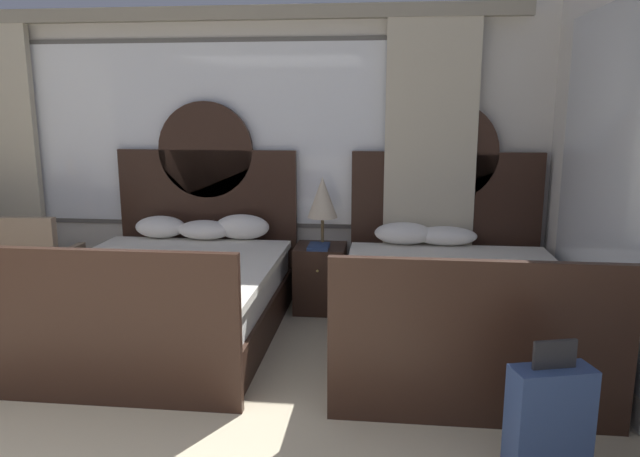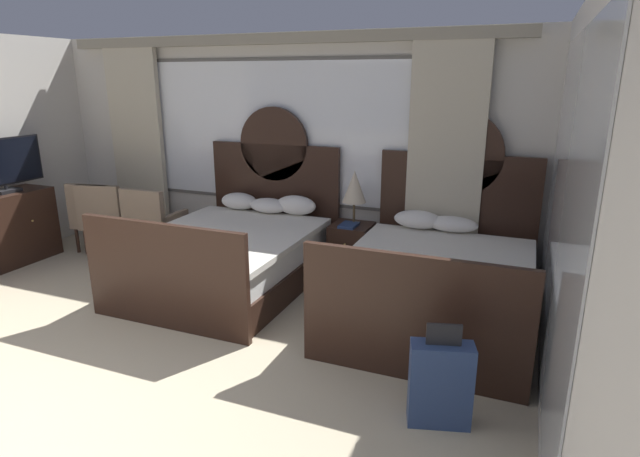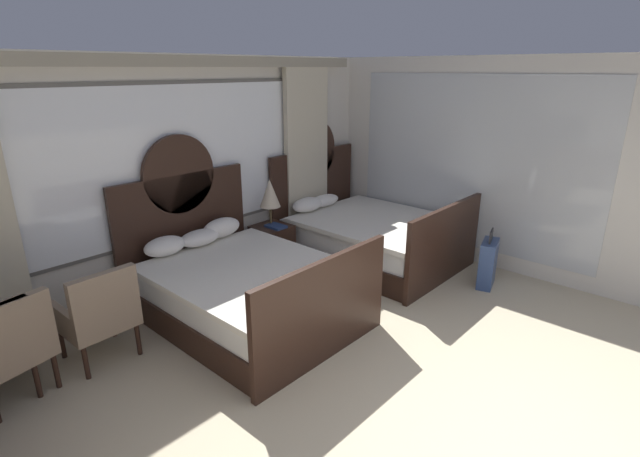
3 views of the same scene
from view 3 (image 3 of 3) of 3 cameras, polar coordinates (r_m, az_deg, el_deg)
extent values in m
cube|color=beige|center=(5.67, -17.28, 5.80)|extent=(6.26, 0.07, 2.70)
cube|color=#5B5954|center=(5.59, -17.25, 7.77)|extent=(3.72, 0.02, 1.74)
cube|color=white|center=(5.59, -17.21, 7.76)|extent=(3.64, 0.02, 1.66)
cube|color=#C1B79E|center=(6.84, -1.63, 8.33)|extent=(0.81, 0.08, 2.60)
cube|color=gray|center=(5.42, -17.86, 18.77)|extent=(5.76, 0.10, 0.12)
cube|color=beige|center=(6.52, 20.35, 7.10)|extent=(0.07, 4.79, 2.70)
cube|color=#B2B7BC|center=(6.59, 17.80, 7.49)|extent=(0.01, 3.35, 2.27)
cube|color=black|center=(5.13, -8.79, -9.27)|extent=(1.62, 2.13, 0.30)
cube|color=white|center=(5.00, -8.95, -6.45)|extent=(1.56, 2.03, 0.26)
cube|color=silver|center=(4.88, -8.45, -5.05)|extent=(1.66, 1.93, 0.06)
cube|color=black|center=(5.74, -16.04, -0.61)|extent=(1.70, 0.06, 1.42)
cylinder|color=black|center=(5.55, -16.69, 6.30)|extent=(0.89, 0.06, 0.89)
cube|color=black|center=(4.26, 0.52, -9.96)|extent=(1.70, 0.06, 0.99)
ellipsoid|color=white|center=(5.37, -18.28, -2.04)|extent=(0.47, 0.31, 0.20)
ellipsoid|color=white|center=(5.56, -14.38, -1.10)|extent=(0.49, 0.30, 0.18)
ellipsoid|color=white|center=(5.77, -11.83, 0.10)|extent=(0.50, 0.25, 0.23)
cube|color=black|center=(6.60, 6.20, -2.56)|extent=(1.62, 2.13, 0.30)
cube|color=white|center=(6.51, 6.29, -0.27)|extent=(1.56, 2.03, 0.26)
cube|color=silver|center=(6.41, 6.92, 0.91)|extent=(1.66, 1.93, 0.06)
cube|color=black|center=(7.09, -0.80, 3.81)|extent=(1.70, 0.06, 1.42)
cylinder|color=black|center=(6.94, -0.83, 9.47)|extent=(0.89, 0.06, 0.89)
cube|color=black|center=(5.95, 14.85, -1.98)|extent=(1.70, 0.06, 0.99)
ellipsoid|color=white|center=(6.67, -1.55, 2.90)|extent=(0.52, 0.31, 0.19)
ellipsoid|color=white|center=(6.94, 0.51, 3.40)|extent=(0.55, 0.27, 0.16)
cube|color=black|center=(6.29, -5.79, -2.24)|extent=(0.45, 0.45, 0.59)
sphere|color=tan|center=(6.08, -4.33, -1.63)|extent=(0.02, 0.02, 0.02)
cylinder|color=brown|center=(6.21, -5.96, 0.50)|extent=(0.14, 0.14, 0.02)
cylinder|color=brown|center=(6.17, -6.00, 1.62)|extent=(0.03, 0.03, 0.23)
cone|color=beige|center=(6.09, -6.10, 4.30)|extent=(0.27, 0.27, 0.36)
cube|color=navy|center=(6.11, -5.36, 0.26)|extent=(0.18, 0.26, 0.03)
cube|color=#84705B|center=(4.81, -25.41, -9.97)|extent=(0.60, 0.60, 0.10)
cube|color=#84705B|center=(4.48, -24.56, -7.82)|extent=(0.59, 0.10, 0.49)
cube|color=#84705B|center=(4.85, -22.84, -7.66)|extent=(0.08, 0.53, 0.16)
cube|color=#84705B|center=(4.68, -28.55, -9.54)|extent=(0.08, 0.53, 0.16)
cylinder|color=black|center=(5.19, -23.81, -10.26)|extent=(0.04, 0.04, 0.33)
cylinder|color=black|center=(5.04, -28.78, -11.94)|extent=(0.04, 0.04, 0.33)
cylinder|color=black|center=(4.80, -21.16, -12.33)|extent=(0.04, 0.04, 0.33)
cylinder|color=black|center=(4.65, -26.49, -14.28)|extent=(0.04, 0.04, 0.33)
cube|color=#84705B|center=(4.65, -33.91, -12.57)|extent=(0.70, 0.70, 0.10)
cube|color=#84705B|center=(4.31, -33.06, -10.35)|extent=(0.59, 0.20, 0.49)
cube|color=#84705B|center=(4.68, -31.38, -10.01)|extent=(0.17, 0.53, 0.16)
cylinder|color=black|center=(5.03, -32.31, -12.71)|extent=(0.04, 0.04, 0.33)
cylinder|color=black|center=(4.65, -29.32, -14.75)|extent=(0.04, 0.04, 0.33)
cube|color=#84705B|center=(4.64, -32.92, -10.56)|extent=(0.14, 0.53, 0.16)
cylinder|color=black|center=(5.00, -33.62, -13.16)|extent=(0.04, 0.04, 0.33)
cylinder|color=black|center=(4.60, -31.06, -15.41)|extent=(0.04, 0.04, 0.33)
cube|color=navy|center=(6.11, 19.64, -4.01)|extent=(0.43, 0.27, 0.57)
cube|color=#232326|center=(5.99, 20.01, -0.85)|extent=(0.22, 0.08, 0.14)
cylinder|color=black|center=(6.07, 19.16, -6.84)|extent=(0.05, 0.03, 0.05)
cylinder|color=black|center=(6.36, 19.58, -5.68)|extent=(0.05, 0.03, 0.05)
camera|label=1|loc=(4.60, 51.15, 2.72)|focal=33.59mm
camera|label=2|loc=(5.76, 52.37, 8.16)|focal=28.96mm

